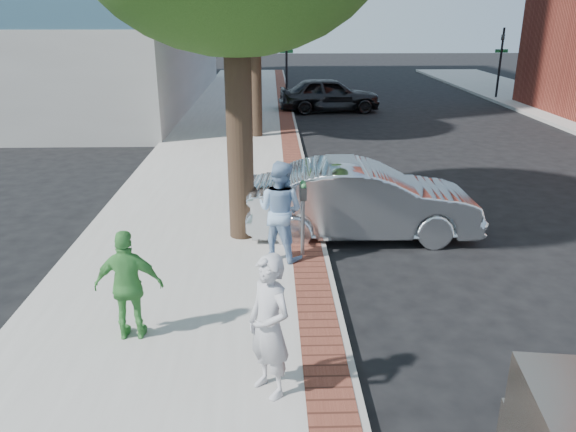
{
  "coord_description": "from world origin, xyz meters",
  "views": [
    {
      "loc": [
        0.01,
        -9.04,
        4.54
      ],
      "look_at": [
        0.3,
        0.14,
        1.2
      ],
      "focal_mm": 35.0,
      "sensor_mm": 36.0,
      "label": 1
    }
  ],
  "objects_px": {
    "person_green": "(129,285)",
    "bg_car": "(329,94)",
    "sedan_silver": "(362,201)",
    "person_officer": "(280,210)",
    "parking_meter": "(303,203)",
    "person_gray": "(269,327)"
  },
  "relations": [
    {
      "from": "sedan_silver",
      "to": "bg_car",
      "type": "relative_size",
      "value": 1.0
    },
    {
      "from": "person_green",
      "to": "bg_car",
      "type": "bearing_deg",
      "value": -103.87
    },
    {
      "from": "person_gray",
      "to": "person_officer",
      "type": "height_order",
      "value": "person_officer"
    },
    {
      "from": "person_green",
      "to": "bg_car",
      "type": "relative_size",
      "value": 0.34
    },
    {
      "from": "person_gray",
      "to": "person_officer",
      "type": "bearing_deg",
      "value": 138.45
    },
    {
      "from": "person_officer",
      "to": "sedan_silver",
      "type": "relative_size",
      "value": 0.39
    },
    {
      "from": "person_gray",
      "to": "person_officer",
      "type": "relative_size",
      "value": 0.96
    },
    {
      "from": "person_green",
      "to": "sedan_silver",
      "type": "xyz_separation_m",
      "value": [
        3.92,
        4.13,
        -0.16
      ]
    },
    {
      "from": "person_gray",
      "to": "person_green",
      "type": "distance_m",
      "value": 2.35
    },
    {
      "from": "parking_meter",
      "to": "person_gray",
      "type": "distance_m",
      "value": 4.14
    },
    {
      "from": "sedan_silver",
      "to": "bg_car",
      "type": "distance_m",
      "value": 16.18
    },
    {
      "from": "parking_meter",
      "to": "person_gray",
      "type": "relative_size",
      "value": 0.81
    },
    {
      "from": "parking_meter",
      "to": "sedan_silver",
      "type": "xyz_separation_m",
      "value": [
        1.33,
        1.34,
        -0.4
      ]
    },
    {
      "from": "person_gray",
      "to": "sedan_silver",
      "type": "xyz_separation_m",
      "value": [
        1.96,
        5.43,
        -0.26
      ]
    },
    {
      "from": "parking_meter",
      "to": "person_gray",
      "type": "bearing_deg",
      "value": -98.73
    },
    {
      "from": "person_officer",
      "to": "sedan_silver",
      "type": "height_order",
      "value": "person_officer"
    },
    {
      "from": "person_gray",
      "to": "person_green",
      "type": "xyz_separation_m",
      "value": [
        -1.96,
        1.3,
        -0.09
      ]
    },
    {
      "from": "parking_meter",
      "to": "sedan_silver",
      "type": "bearing_deg",
      "value": 45.18
    },
    {
      "from": "person_officer",
      "to": "bg_car",
      "type": "distance_m",
      "value": 17.76
    },
    {
      "from": "person_officer",
      "to": "bg_car",
      "type": "height_order",
      "value": "person_officer"
    },
    {
      "from": "person_green",
      "to": "sedan_silver",
      "type": "height_order",
      "value": "person_green"
    },
    {
      "from": "person_officer",
      "to": "bg_car",
      "type": "xyz_separation_m",
      "value": [
        2.69,
        17.55,
        -0.27
      ]
    }
  ]
}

